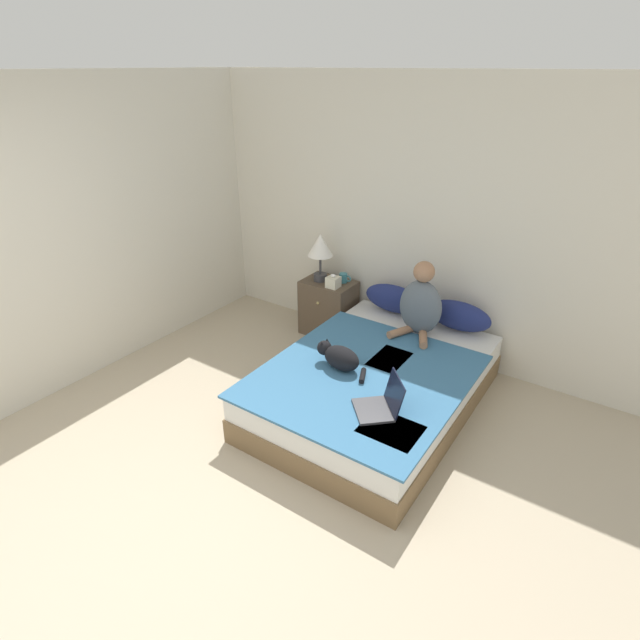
# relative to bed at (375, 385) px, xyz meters

# --- Properties ---
(ground_plane) EXTENTS (16.00, 16.00, 0.00)m
(ground_plane) POSITION_rel_bed_xyz_m (-0.36, -1.98, -0.21)
(ground_plane) COLOR tan
(wall_back) EXTENTS (5.13, 0.05, 2.55)m
(wall_back) POSITION_rel_bed_xyz_m (-0.36, 1.13, 1.06)
(wall_back) COLOR beige
(wall_back) RESTS_ON ground_plane
(wall_side) EXTENTS (0.05, 4.08, 2.55)m
(wall_side) POSITION_rel_bed_xyz_m (-2.45, -0.44, 1.06)
(wall_side) COLOR beige
(wall_side) RESTS_ON ground_plane
(bed) EXTENTS (1.49, 2.11, 0.43)m
(bed) POSITION_rel_bed_xyz_m (0.00, 0.00, 0.00)
(bed) COLOR brown
(bed) RESTS_ON ground_plane
(pillow_near) EXTENTS (0.59, 0.20, 0.27)m
(pillow_near) POSITION_rel_bed_xyz_m (-0.33, 0.93, 0.35)
(pillow_near) COLOR navy
(pillow_near) RESTS_ON bed
(pillow_far) EXTENTS (0.59, 0.20, 0.27)m
(pillow_far) POSITION_rel_bed_xyz_m (0.33, 0.93, 0.35)
(pillow_far) COLOR navy
(pillow_far) RESTS_ON bed
(person_sitting) EXTENTS (0.39, 0.38, 0.68)m
(person_sitting) POSITION_rel_bed_xyz_m (0.06, 0.67, 0.50)
(person_sitting) COLOR slate
(person_sitting) RESTS_ON bed
(cat_tabby) EXTENTS (0.50, 0.22, 0.19)m
(cat_tabby) POSITION_rel_bed_xyz_m (-0.22, -0.22, 0.31)
(cat_tabby) COLOR black
(cat_tabby) RESTS_ON bed
(laptop_open) EXTENTS (0.42, 0.42, 0.26)m
(laptop_open) POSITION_rel_bed_xyz_m (0.32, -0.53, 0.27)
(laptop_open) COLOR #424247
(laptop_open) RESTS_ON bed
(nightstand) EXTENTS (0.53, 0.40, 0.59)m
(nightstand) POSITION_rel_bed_xyz_m (-1.03, 0.87, 0.09)
(nightstand) COLOR brown
(nightstand) RESTS_ON ground_plane
(table_lamp) EXTENTS (0.26, 0.26, 0.49)m
(table_lamp) POSITION_rel_bed_xyz_m (-1.12, 0.84, 0.74)
(table_lamp) COLOR #38383D
(table_lamp) RESTS_ON nightstand
(tissue_box) EXTENTS (0.12, 0.12, 0.14)m
(tissue_box) POSITION_rel_bed_xyz_m (-0.92, 0.77, 0.44)
(tissue_box) COLOR beige
(tissue_box) RESTS_ON nightstand
(coffee_mug) EXTENTS (0.13, 0.08, 0.10)m
(coffee_mug) POSITION_rel_bed_xyz_m (-0.90, 0.94, 0.43)
(coffee_mug) COLOR teal
(coffee_mug) RESTS_ON nightstand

